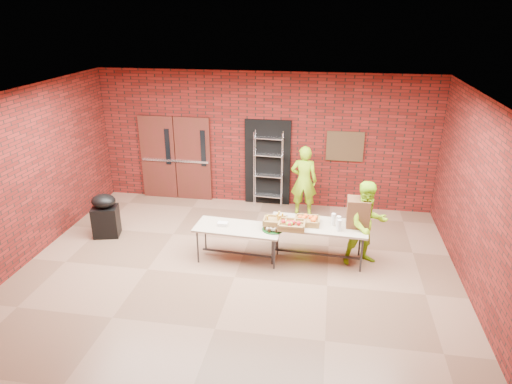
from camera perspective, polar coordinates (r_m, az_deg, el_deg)
room at (r=7.63m, az=-2.90°, el=-0.43°), size 8.08×7.08×3.28m
double_doors at (r=11.50m, az=-9.99°, el=4.20°), size 1.78×0.12×2.10m
dark_doorway at (r=11.00m, az=1.45°, el=3.68°), size 1.10×0.06×2.10m
bronze_plaque at (r=10.75m, az=11.06°, el=5.63°), size 0.85×0.04×0.70m
wire_rack at (r=10.90m, az=1.55°, el=2.84°), size 0.70×0.28×1.86m
table_left at (r=8.65m, az=-2.25°, el=-4.74°), size 1.68×0.79×0.67m
table_right at (r=8.64m, az=7.75°, el=-4.40°), size 1.88×0.87×0.75m
basket_bananas at (r=8.55m, az=2.41°, el=-3.61°), size 0.43×0.34×0.13m
basket_oranges at (r=8.59m, az=6.40°, el=-3.56°), size 0.47×0.37×0.15m
basket_apples at (r=8.40m, az=4.49°, el=-4.10°), size 0.49×0.38×0.15m
muffin_tray at (r=8.50m, az=2.13°, el=-4.48°), size 0.41×0.41×0.10m
napkin_box at (r=8.69m, az=-4.19°, el=-4.01°), size 0.19×0.13×0.06m
coffee_dispenser at (r=8.58m, az=12.65°, el=-2.50°), size 0.41×0.37×0.54m
cup_stack_front at (r=8.45m, az=10.26°, el=-3.79°), size 0.08×0.08×0.25m
cup_stack_mid at (r=8.38m, az=10.36°, el=-4.14°), size 0.07×0.07×0.22m
cup_stack_back at (r=8.58m, az=9.65°, el=-3.40°), size 0.08×0.08×0.23m
covered_grill at (r=10.09m, az=-18.32°, el=-2.77°), size 0.60×0.54×0.94m
volunteer_woman at (r=10.50m, az=5.99°, el=1.40°), size 0.62×0.42×1.66m
volunteer_man at (r=8.66m, az=13.68°, el=-3.88°), size 0.97×0.87×1.63m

